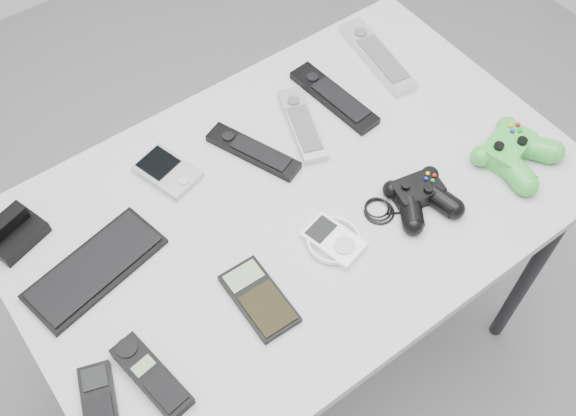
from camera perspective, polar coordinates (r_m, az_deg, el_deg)
floor at (r=1.83m, az=-0.86°, el=-13.60°), size 3.50×3.50×0.00m
desk at (r=1.29m, az=0.72°, el=-0.75°), size 1.04×0.67×0.70m
pda_keyboard at (r=1.20m, az=-16.03°, el=-4.90°), size 0.26×0.15×0.01m
dock_bracket at (r=1.27m, az=-22.43°, el=-1.66°), size 0.12×0.11×0.05m
pda at (r=1.29m, az=-10.16°, el=3.10°), size 0.10×0.13×0.02m
remote_silver_a at (r=1.34m, az=1.19°, el=7.14°), size 0.11×0.20×0.02m
remote_black_a at (r=1.30m, az=-2.97°, el=4.83°), size 0.11×0.20×0.02m
remote_black_b at (r=1.39m, az=3.91°, el=9.36°), size 0.07×0.22×0.02m
remote_silver_b at (r=1.49m, az=7.55°, el=12.69°), size 0.09×0.24×0.02m
mobile_phone at (r=1.10m, az=-15.76°, el=-15.29°), size 0.08×0.12×0.02m
cordless_handset at (r=1.09m, az=-11.50°, el=-13.76°), size 0.07×0.16×0.02m
calculator at (r=1.13m, az=-2.46°, el=-7.64°), size 0.08×0.15×0.01m
mp3_player at (r=1.19m, az=3.90°, el=-2.73°), size 0.12×0.12×0.02m
controller_black at (r=1.25m, az=11.17°, el=1.07°), size 0.23×0.17×0.04m
controller_green at (r=1.35m, az=18.59°, el=4.62°), size 0.18×0.18×0.05m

